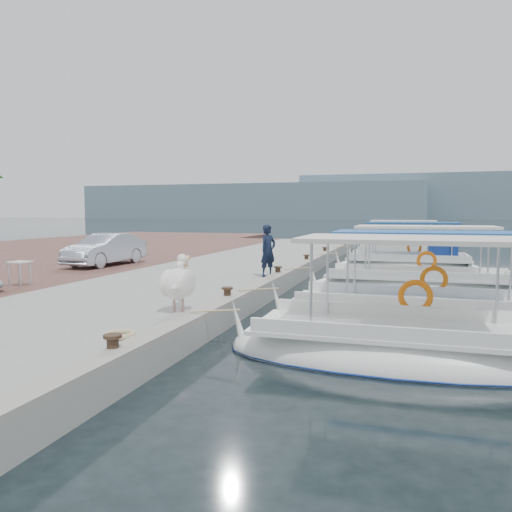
% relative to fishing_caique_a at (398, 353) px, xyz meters
% --- Properties ---
extents(ground, '(400.00, 400.00, 0.00)m').
position_rel_fishing_caique_a_xyz_m(ground, '(-3.76, 5.77, -0.12)').
color(ground, black).
rests_on(ground, ground).
extents(concrete_quay, '(6.00, 40.00, 0.50)m').
position_rel_fishing_caique_a_xyz_m(concrete_quay, '(-6.76, 10.77, 0.13)').
color(concrete_quay, gray).
rests_on(concrete_quay, ground).
extents(quay_curb, '(0.44, 40.00, 0.12)m').
position_rel_fishing_caique_a_xyz_m(quay_curb, '(-3.98, 10.77, 0.44)').
color(quay_curb, gray).
rests_on(quay_curb, concrete_quay).
extents(cobblestone_strip, '(4.00, 40.00, 0.50)m').
position_rel_fishing_caique_a_xyz_m(cobblestone_strip, '(-11.76, 10.77, 0.13)').
color(cobblestone_strip, '#4C2D28').
rests_on(cobblestone_strip, ground).
extents(distant_hills, '(330.00, 60.00, 18.00)m').
position_rel_fishing_caique_a_xyz_m(distant_hills, '(25.85, 207.26, 7.49)').
color(distant_hills, slate).
rests_on(distant_hills, ground).
extents(fishing_caique_a, '(6.35, 2.43, 2.83)m').
position_rel_fishing_caique_a_xyz_m(fishing_caique_a, '(0.00, 0.00, 0.00)').
color(fishing_caique_a, white).
rests_on(fishing_caique_a, ground).
extents(fishing_caique_b, '(7.30, 2.19, 2.83)m').
position_rel_fishing_caique_a_xyz_m(fishing_caique_b, '(0.48, 2.93, -0.00)').
color(fishing_caique_b, white).
rests_on(fishing_caique_b, ground).
extents(fishing_caique_c, '(7.29, 2.17, 2.83)m').
position_rel_fishing_caique_a_xyz_m(fishing_caique_c, '(0.47, 7.96, -0.00)').
color(fishing_caique_c, white).
rests_on(fishing_caique_c, ground).
extents(fishing_caique_d, '(6.59, 2.53, 2.83)m').
position_rel_fishing_caique_a_xyz_m(fishing_caique_d, '(0.23, 14.41, 0.07)').
color(fishing_caique_d, white).
rests_on(fishing_caique_d, ground).
extents(fishing_caique_e, '(5.78, 2.12, 2.83)m').
position_rel_fishing_caique_a_xyz_m(fishing_caique_e, '(-0.28, 19.51, 0.00)').
color(fishing_caique_e, white).
rests_on(fishing_caique_e, ground).
extents(mooring_bollards, '(0.28, 20.28, 0.33)m').
position_rel_fishing_caique_a_xyz_m(mooring_bollards, '(-4.11, 7.27, 0.57)').
color(mooring_bollards, black).
rests_on(mooring_bollards, concrete_quay).
extents(pelican, '(0.73, 1.60, 1.23)m').
position_rel_fishing_caique_a_xyz_m(pelican, '(-4.67, 0.69, 1.01)').
color(pelican, tan).
rests_on(pelican, concrete_quay).
extents(fisherman, '(0.68, 0.77, 1.76)m').
position_rel_fishing_caique_a_xyz_m(fisherman, '(-4.36, 6.91, 1.26)').
color(fisherman, black).
rests_on(fisherman, concrete_quay).
extents(parked_car, '(1.67, 4.05, 1.30)m').
position_rel_fishing_caique_a_xyz_m(parked_car, '(-11.74, 8.52, 1.03)').
color(parked_car, '#ADB4C5').
rests_on(parked_car, cobblestone_strip).
extents(folding_table, '(0.55, 0.55, 0.73)m').
position_rel_fishing_caique_a_xyz_m(folding_table, '(-10.79, 2.72, 0.90)').
color(folding_table, silver).
rests_on(folding_table, cobblestone_strip).
extents(rope_coil, '(0.54, 0.54, 0.10)m').
position_rel_fishing_caique_a_xyz_m(rope_coil, '(-4.61, -1.73, 0.43)').
color(rope_coil, '#C6B284').
rests_on(rope_coil, concrete_quay).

